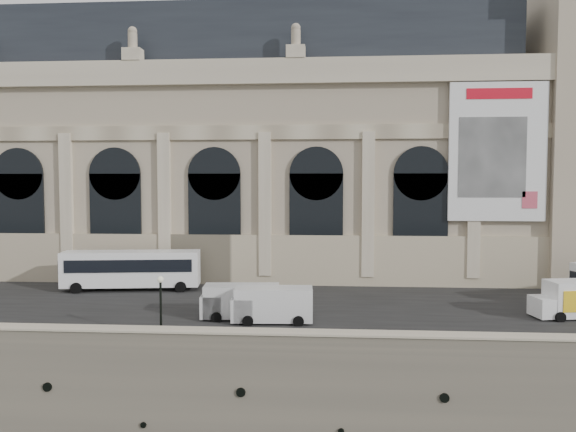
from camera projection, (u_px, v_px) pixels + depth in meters
The scene contains 8 objects.
quay at pixel (269, 290), 68.64m from camera, with size 160.00×70.00×6.00m, color gray.
street at pixel (243, 302), 47.55m from camera, with size 160.00×24.00×0.06m, color #2D2D2D.
parapet at pixel (210, 339), 34.17m from camera, with size 160.00×1.40×1.21m.
museum at pixel (213, 151), 63.93m from camera, with size 69.00×18.70×29.10m.
bus_left at pixel (131, 269), 52.46m from camera, with size 12.84×4.28×3.71m.
van_b at pixel (269, 305), 40.49m from camera, with size 5.90×2.65×2.58m.
van_c at pixel (237, 302), 41.60m from camera, with size 5.92×2.76×2.56m.
lamp_right at pixel (161, 308), 36.33m from camera, with size 0.42×0.42×4.11m.
Camera 1 is at (7.19, -32.62, 16.20)m, focal length 35.00 mm.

